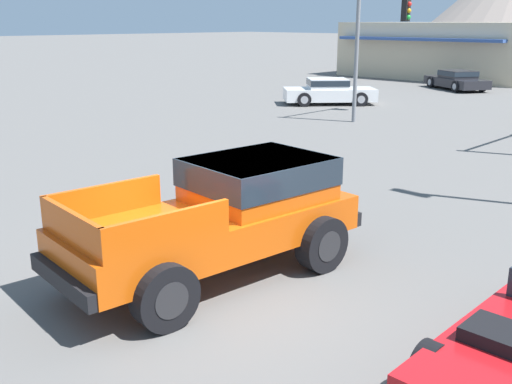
% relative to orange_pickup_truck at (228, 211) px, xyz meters
% --- Properties ---
extents(ground_plane, '(320.00, 320.00, 0.00)m').
position_rel_orange_pickup_truck_xyz_m(ground_plane, '(0.26, -0.72, -1.04)').
color(ground_plane, '#5B5956').
extents(orange_pickup_truck, '(2.63, 5.25, 1.81)m').
position_rel_orange_pickup_truck_xyz_m(orange_pickup_truck, '(0.00, 0.00, 0.00)').
color(orange_pickup_truck, '#CC4C0C').
rests_on(orange_pickup_truck, ground_plane).
extents(parked_car_white, '(4.32, 4.50, 1.25)m').
position_rel_orange_pickup_truck_xyz_m(parked_car_white, '(-11.51, 17.52, -0.40)').
color(parked_car_white, white).
rests_on(parked_car_white, ground_plane).
extents(parked_car_dark, '(4.71, 3.82, 1.13)m').
position_rel_orange_pickup_truck_xyz_m(parked_car_dark, '(-10.06, 28.08, -0.45)').
color(parked_car_dark, '#232328').
rests_on(parked_car_dark, ground_plane).
extents(traffic_light_main, '(0.38, 4.04, 5.14)m').
position_rel_orange_pickup_truck_xyz_m(traffic_light_main, '(-7.41, 15.52, 2.59)').
color(traffic_light_main, slate).
rests_on(traffic_light_main, ground_plane).
extents(storefront_building, '(13.47, 7.81, 3.87)m').
position_rel_orange_pickup_truck_xyz_m(storefront_building, '(-14.60, 34.72, 0.90)').
color(storefront_building, beige).
rests_on(storefront_building, ground_plane).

